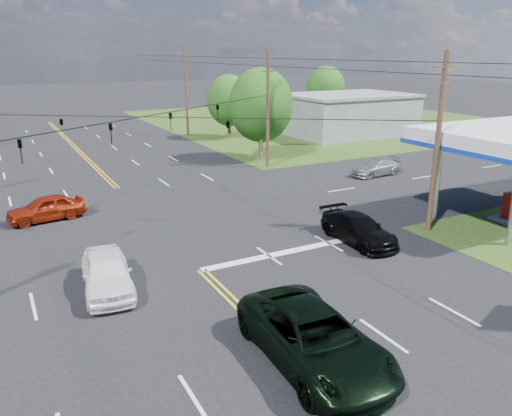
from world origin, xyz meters
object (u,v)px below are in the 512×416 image
tree_right_b (229,100)px  pickup_white (107,273)px  pole_se (437,142)px  pickup_dkgreen (314,338)px  suv_black (358,229)px  tree_right_a (261,105)px  retail_ne (347,115)px  pole_ne (268,109)px  pole_right_far (186,90)px  tree_far_r (326,89)px

tree_right_b → pickup_white: size_ratio=1.50×
pole_se → pickup_dkgreen: size_ratio=1.51×
suv_black → pickup_white: (-12.63, 0.50, 0.10)m
tree_right_a → pickup_dkgreen: (-13.50, -28.14, -3.99)m
retail_ne → pickup_white: retail_ne is taller
pole_ne → tree_right_a: (1.00, 3.00, -0.05)m
tree_right_a → pole_right_far: bearing=93.6°
pole_se → pickup_dkgreen: (-12.50, -7.14, -4.04)m
tree_far_r → pickup_dkgreen: (-33.50, -46.14, -3.67)m
pickup_dkgreen → suv_black: (8.00, 7.64, -0.17)m
pole_right_far → suv_black: pole_right_far is taller
pickup_dkgreen → pickup_white: (-4.63, 8.14, -0.07)m
tree_right_a → retail_ne: bearing=26.6°
retail_ne → tree_right_a: (-16.00, -8.00, 2.67)m
retail_ne → pickup_dkgreen: bearing=-129.2°
tree_right_b → tree_far_r: 18.50m
pole_se → tree_right_a: 21.02m
pickup_white → retail_ne: bearing=46.5°
pole_right_far → tree_far_r: 21.10m
tree_right_a → pickup_dkgreen: tree_right_a is taller
pole_ne → tree_right_b: (3.50, 15.00, -0.70)m
retail_ne → pole_right_far: pole_right_far is taller
tree_far_r → pickup_white: bearing=-135.1°
retail_ne → tree_right_a: tree_right_a is taller
retail_ne → suv_black: bearing=-127.0°
tree_far_r → suv_black: (-25.50, -38.50, -3.83)m
retail_ne → tree_far_r: bearing=68.2°
tree_right_a → suv_black: bearing=-105.0°
retail_ne → tree_right_a: bearing=-153.4°
pole_right_far → pickup_white: bearing=-115.4°
pole_ne → pickup_dkgreen: bearing=-116.4°
tree_right_a → pickup_dkgreen: size_ratio=1.30×
tree_far_r → suv_black: size_ratio=1.56×
pickup_white → pole_right_far: bearing=71.6°
pole_right_far → tree_far_r: pole_right_far is taller
tree_far_r → pickup_dkgreen: size_ratio=1.21×
pole_se → pickup_dkgreen: pole_se is taller
tree_right_b → tree_far_r: bearing=18.9°
pole_right_far → suv_black: bearing=-97.0°
tree_right_a → suv_black: 21.63m
pole_ne → tree_right_b: bearing=76.9°
pickup_dkgreen → suv_black: bearing=46.2°
pole_right_far → pole_se: bearing=-90.0°
pole_ne → tree_right_a: size_ratio=1.16×
tree_right_b → retail_ne: bearing=-16.5°
tree_right_b → pickup_dkgreen: (-16.00, -40.14, -3.34)m
pole_se → tree_right_b: (3.50, 33.00, -0.70)m
retail_ne → suv_black: 35.73m
pole_ne → pickup_white: pole_ne is taller
retail_ne → pole_right_far: size_ratio=1.40×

